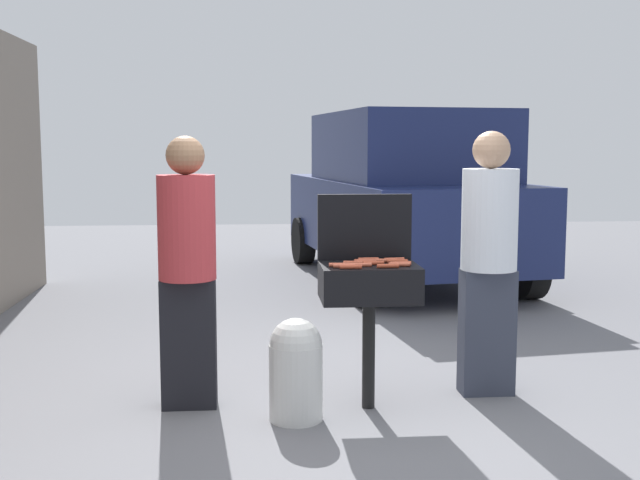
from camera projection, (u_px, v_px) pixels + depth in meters
ground_plane at (330, 420)px, 4.76m from camera, size 24.00×24.00×0.00m
bbq_grill at (369, 287)px, 4.90m from camera, size 0.60×0.44×0.90m
grill_lid_open at (364, 227)px, 5.07m from camera, size 0.60×0.05×0.42m
hot_dog_0 at (365, 262)px, 4.91m from camera, size 0.13×0.03×0.03m
hot_dog_1 at (388, 266)px, 4.74m from camera, size 0.13×0.03×0.03m
hot_dog_2 at (400, 263)px, 4.85m from camera, size 0.13×0.04×0.03m
hot_dog_3 at (351, 267)px, 4.71m from camera, size 0.13×0.03×0.03m
hot_dog_4 at (399, 264)px, 4.80m from camera, size 0.13×0.04×0.03m
hot_dog_5 at (344, 266)px, 4.74m from camera, size 0.13×0.04×0.03m
hot_dog_6 at (361, 265)px, 4.79m from camera, size 0.13×0.03×0.03m
hot_dog_7 at (368, 259)px, 5.01m from camera, size 0.13×0.03×0.03m
hot_dog_8 at (397, 261)px, 4.94m from camera, size 0.13×0.04×0.03m
hot_dog_9 at (394, 260)px, 5.01m from camera, size 0.13×0.04×0.03m
hot_dog_10 at (386, 261)px, 4.96m from camera, size 0.13×0.04×0.03m
hot_dog_11 at (354, 263)px, 4.87m from camera, size 0.13×0.04×0.03m
hot_dog_12 at (373, 263)px, 4.86m from camera, size 0.13×0.04×0.03m
hot_dog_13 at (340, 265)px, 4.79m from camera, size 0.13×0.03×0.03m
hot_dog_14 at (365, 261)px, 4.94m from camera, size 0.13×0.03×0.03m
propane_tank at (296, 367)px, 4.73m from camera, size 0.32×0.32×0.62m
person_left at (187, 262)px, 4.90m from camera, size 0.35×0.35×1.69m
person_right at (489, 253)px, 5.17m from camera, size 0.36×0.36×1.72m
parked_minivan at (403, 196)px, 9.63m from camera, size 2.54×4.63×2.02m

